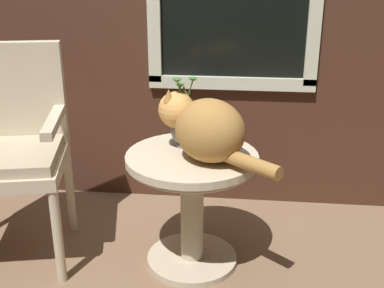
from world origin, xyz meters
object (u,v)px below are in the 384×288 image
Objects in this scene: wicker_side_table at (192,188)px; wicker_chair at (7,141)px; pewter_vase_with_ivy at (185,126)px; cat at (205,128)px.

wicker_side_table is 0.89m from wicker_chair.
pewter_vase_with_ivy is (-0.04, 0.10, 0.27)m from wicker_side_table.
wicker_side_table is at bearing -1.07° from wicker_chair.
wicker_side_table is 0.29m from pewter_vase_with_ivy.
cat is 0.18m from pewter_vase_with_ivy.
cat reaches higher than wicker_side_table.
pewter_vase_with_ivy reaches higher than wicker_side_table.
wicker_side_table is 1.81× the size of pewter_vase_with_ivy.
wicker_chair is 3.08× the size of pewter_vase_with_ivy.
wicker_chair is 1.87× the size of cat.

